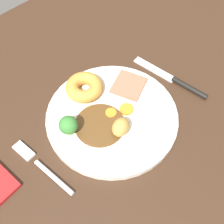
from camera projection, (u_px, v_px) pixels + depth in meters
The scene contains 11 objects.
dining_table at pixel (91, 125), 60.80cm from camera, with size 120.00×84.00×3.60cm, color #382316.
dinner_plate at pixel (112, 117), 58.98cm from camera, with size 26.60×26.60×1.40cm, color silver.
gravy_pool at pixel (98, 126), 56.72cm from camera, with size 9.95×9.95×0.30cm, color #563819.
meat_slice_main at pixel (127, 84), 62.31cm from camera, with size 6.55×6.27×0.80cm, color #9E664C.
yorkshire_pudding at pixel (84, 87), 60.59cm from camera, with size 7.81×7.81×2.77cm, color #C68938.
roast_potato_left at pixel (121, 127), 54.64cm from camera, with size 3.89×3.12×3.69cm, color #BC8C42.
carrot_coin_front at pixel (111, 113), 58.36cm from camera, with size 2.25×2.25×0.48cm, color orange.
carrot_coin_back at pixel (126, 109), 58.82cm from camera, with size 2.79×2.79×0.56cm, color orange.
broccoli_floret at pixel (67, 124), 53.98cm from camera, with size 3.60×3.60×4.61cm.
fork at pixel (41, 166), 53.29cm from camera, with size 2.95×15.32×0.90cm.
knife at pixel (176, 81), 64.57cm from camera, with size 3.67×18.54×1.20cm.
Camera 1 is at (-19.12, -25.72, 53.72)cm, focal length 46.66 mm.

